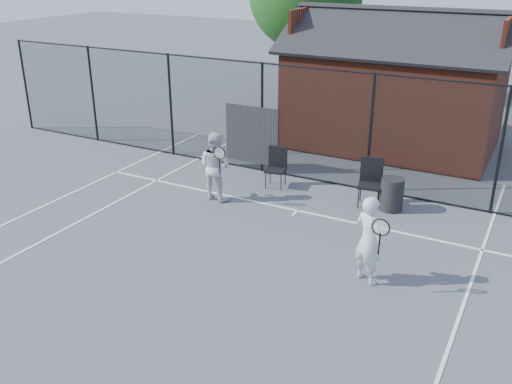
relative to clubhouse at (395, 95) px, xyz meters
The scene contains 9 objects.
ground 9.16m from the clubhouse, 93.18° to the right, with size 80.00×80.00×0.00m, color #4C5357.
court_lines 10.46m from the clubhouse, 92.77° to the right, with size 11.02×18.00×0.01m.
fence 4.09m from the clubhouse, 101.37° to the right, with size 22.04×3.00×3.00m.
clubhouse is the anchor object (origin of this frame).
player_front 8.49m from the clubhouse, 77.22° to the right, with size 0.81×0.66×1.68m.
player_back 6.81m from the clubhouse, 112.66° to the right, with size 0.95×0.73×1.68m.
chair_left 5.28m from the clubhouse, 108.42° to the right, with size 0.49×0.51×1.02m, color black.
chair_right 5.08m from the clubhouse, 80.11° to the right, with size 0.54×0.56×1.12m, color black.
waste_bin 5.24m from the clubhouse, 74.10° to the right, with size 0.54×0.54×0.78m, color black.
Camera 1 is at (4.86, -8.22, 5.55)m, focal length 40.00 mm.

